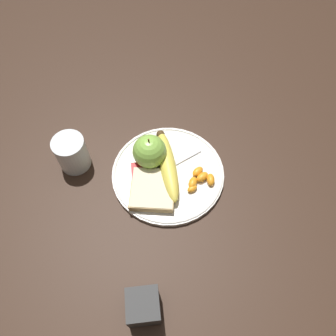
% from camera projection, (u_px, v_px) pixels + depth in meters
% --- Properties ---
extents(ground_plane, '(3.00, 3.00, 0.00)m').
position_uv_depth(ground_plane, '(168.00, 175.00, 0.81)').
color(ground_plane, '#332116').
extents(plate, '(0.27, 0.27, 0.01)m').
position_uv_depth(plate, '(168.00, 173.00, 0.80)').
color(plate, silver).
rests_on(plate, ground_plane).
extents(juice_glass, '(0.08, 0.08, 0.09)m').
position_uv_depth(juice_glass, '(72.00, 154.00, 0.79)').
color(juice_glass, silver).
rests_on(juice_glass, ground_plane).
extents(apple, '(0.08, 0.08, 0.09)m').
position_uv_depth(apple, '(150.00, 152.00, 0.78)').
color(apple, '#84BC47').
rests_on(apple, plate).
extents(banana, '(0.20, 0.05, 0.04)m').
position_uv_depth(banana, '(167.00, 164.00, 0.79)').
color(banana, '#E0CC4C').
rests_on(banana, plate).
extents(bread_slice, '(0.12, 0.12, 0.02)m').
position_uv_depth(bread_slice, '(153.00, 189.00, 0.76)').
color(bread_slice, tan).
rests_on(bread_slice, plate).
extents(fork, '(0.09, 0.17, 0.00)m').
position_uv_depth(fork, '(165.00, 168.00, 0.80)').
color(fork, silver).
rests_on(fork, plate).
extents(jam_packet, '(0.05, 0.04, 0.02)m').
position_uv_depth(jam_packet, '(140.00, 174.00, 0.78)').
color(jam_packet, silver).
rests_on(jam_packet, plate).
extents(orange_segment_0, '(0.03, 0.03, 0.01)m').
position_uv_depth(orange_segment_0, '(192.00, 189.00, 0.77)').
color(orange_segment_0, orange).
rests_on(orange_segment_0, plate).
extents(orange_segment_1, '(0.03, 0.04, 0.02)m').
position_uv_depth(orange_segment_1, '(198.00, 171.00, 0.79)').
color(orange_segment_1, orange).
rests_on(orange_segment_1, plate).
extents(orange_segment_2, '(0.04, 0.03, 0.02)m').
position_uv_depth(orange_segment_2, '(193.00, 183.00, 0.77)').
color(orange_segment_2, orange).
rests_on(orange_segment_2, plate).
extents(orange_segment_3, '(0.03, 0.04, 0.02)m').
position_uv_depth(orange_segment_3, '(202.00, 177.00, 0.78)').
color(orange_segment_3, orange).
rests_on(orange_segment_3, plate).
extents(orange_segment_4, '(0.03, 0.02, 0.02)m').
position_uv_depth(orange_segment_4, '(211.00, 180.00, 0.78)').
color(orange_segment_4, orange).
rests_on(orange_segment_4, plate).
extents(condiment_caddy, '(0.06, 0.06, 0.07)m').
position_uv_depth(condiment_caddy, '(143.00, 306.00, 0.62)').
color(condiment_caddy, '#2D2D2D').
rests_on(condiment_caddy, ground_plane).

